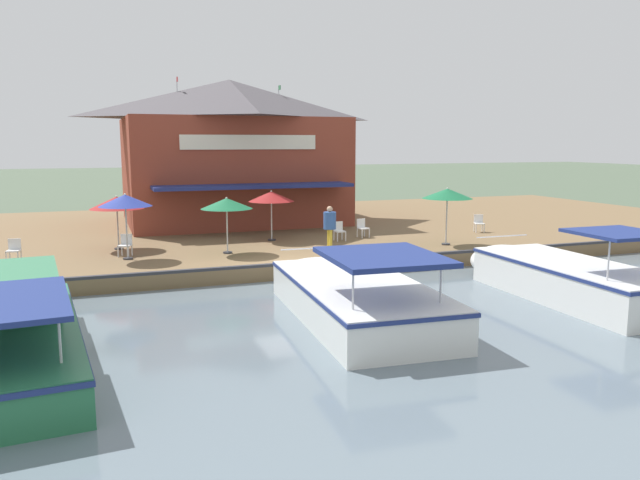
{
  "coord_description": "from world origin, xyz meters",
  "views": [
    {
      "loc": [
        20.91,
        -6.65,
        4.96
      ],
      "look_at": [
        -1.0,
        1.35,
        1.3
      ],
      "focal_mm": 35.0,
      "sensor_mm": 36.0,
      "label": 1
    }
  ],
  "objects_px": {
    "cafe_chair_facing_river": "(362,227)",
    "motorboat_fourth_along": "(3,325)",
    "cafe_chair_back_row_seat": "(479,222)",
    "cafe_chair_beside_entrance": "(14,249)",
    "tree_behind_restaurant": "(256,140)",
    "patio_umbrella_near_quay_edge": "(125,201)",
    "patio_umbrella_mid_patio_right": "(447,194)",
    "cafe_chair_mid_patio": "(339,230)",
    "cafe_chair_far_corner_seat": "(125,244)",
    "patio_umbrella_mid_patio_left": "(271,196)",
    "motorboat_nearest_quay": "(349,292)",
    "motorboat_mid_row": "(556,275)",
    "waterfront_restaurant": "(231,150)",
    "patio_umbrella_far_corner": "(117,203)",
    "person_near_entrance": "(330,222)",
    "patio_umbrella_by_entrance": "(227,204)"
  },
  "relations": [
    {
      "from": "motorboat_nearest_quay",
      "to": "motorboat_fourth_along",
      "type": "bearing_deg",
      "value": -85.8
    },
    {
      "from": "waterfront_restaurant",
      "to": "patio_umbrella_mid_patio_right",
      "type": "distance_m",
      "value": 13.34
    },
    {
      "from": "cafe_chair_far_corner_seat",
      "to": "cafe_chair_facing_river",
      "type": "bearing_deg",
      "value": 97.18
    },
    {
      "from": "cafe_chair_beside_entrance",
      "to": "patio_umbrella_far_corner",
      "type": "bearing_deg",
      "value": 112.7
    },
    {
      "from": "patio_umbrella_by_entrance",
      "to": "motorboat_fourth_along",
      "type": "relative_size",
      "value": 0.23
    },
    {
      "from": "patio_umbrella_by_entrance",
      "to": "patio_umbrella_near_quay_edge",
      "type": "bearing_deg",
      "value": -90.21
    },
    {
      "from": "patio_umbrella_near_quay_edge",
      "to": "person_near_entrance",
      "type": "relative_size",
      "value": 1.37
    },
    {
      "from": "cafe_chair_back_row_seat",
      "to": "person_near_entrance",
      "type": "xyz_separation_m",
      "value": [
        2.44,
        -8.79,
        0.68
      ]
    },
    {
      "from": "patio_umbrella_by_entrance",
      "to": "cafe_chair_far_corner_seat",
      "type": "bearing_deg",
      "value": -100.64
    },
    {
      "from": "cafe_chair_facing_river",
      "to": "tree_behind_restaurant",
      "type": "distance_m",
      "value": 13.52
    },
    {
      "from": "patio_umbrella_far_corner",
      "to": "motorboat_fourth_along",
      "type": "distance_m",
      "value": 11.61
    },
    {
      "from": "cafe_chair_mid_patio",
      "to": "motorboat_nearest_quay",
      "type": "bearing_deg",
      "value": -20.21
    },
    {
      "from": "cafe_chair_back_row_seat",
      "to": "motorboat_fourth_along",
      "type": "relative_size",
      "value": 0.09
    },
    {
      "from": "cafe_chair_beside_entrance",
      "to": "person_near_entrance",
      "type": "xyz_separation_m",
      "value": [
        1.68,
        11.81,
        0.68
      ]
    },
    {
      "from": "person_near_entrance",
      "to": "motorboat_nearest_quay",
      "type": "relative_size",
      "value": 0.2
    },
    {
      "from": "cafe_chair_mid_patio",
      "to": "tree_behind_restaurant",
      "type": "relative_size",
      "value": 0.13
    },
    {
      "from": "patio_umbrella_far_corner",
      "to": "cafe_chair_back_row_seat",
      "type": "height_order",
      "value": "patio_umbrella_far_corner"
    },
    {
      "from": "patio_umbrella_near_quay_edge",
      "to": "patio_umbrella_mid_patio_right",
      "type": "bearing_deg",
      "value": 84.87
    },
    {
      "from": "cafe_chair_facing_river",
      "to": "cafe_chair_far_corner_seat",
      "type": "bearing_deg",
      "value": -82.82
    },
    {
      "from": "motorboat_nearest_quay",
      "to": "patio_umbrella_mid_patio_right",
      "type": "bearing_deg",
      "value": 132.67
    },
    {
      "from": "patio_umbrella_mid_patio_left",
      "to": "cafe_chair_beside_entrance",
      "type": "bearing_deg",
      "value": -80.95
    },
    {
      "from": "cafe_chair_beside_entrance",
      "to": "tree_behind_restaurant",
      "type": "xyz_separation_m",
      "value": [
        -13.93,
        12.77,
        4.04
      ]
    },
    {
      "from": "patio_umbrella_mid_patio_right",
      "to": "patio_umbrella_mid_patio_left",
      "type": "bearing_deg",
      "value": -118.89
    },
    {
      "from": "cafe_chair_mid_patio",
      "to": "motorboat_mid_row",
      "type": "height_order",
      "value": "motorboat_mid_row"
    },
    {
      "from": "patio_umbrella_near_quay_edge",
      "to": "cafe_chair_mid_patio",
      "type": "bearing_deg",
      "value": 99.17
    },
    {
      "from": "cafe_chair_far_corner_seat",
      "to": "waterfront_restaurant",
      "type": "bearing_deg",
      "value": 146.62
    },
    {
      "from": "cafe_chair_far_corner_seat",
      "to": "motorboat_mid_row",
      "type": "relative_size",
      "value": 0.1
    },
    {
      "from": "patio_umbrella_by_entrance",
      "to": "cafe_chair_beside_entrance",
      "type": "distance_m",
      "value": 7.95
    },
    {
      "from": "patio_umbrella_mid_patio_right",
      "to": "cafe_chair_back_row_seat",
      "type": "height_order",
      "value": "patio_umbrella_mid_patio_right"
    },
    {
      "from": "patio_umbrella_far_corner",
      "to": "person_near_entrance",
      "type": "relative_size",
      "value": 1.22
    },
    {
      "from": "patio_umbrella_by_entrance",
      "to": "cafe_chair_beside_entrance",
      "type": "height_order",
      "value": "patio_umbrella_by_entrance"
    },
    {
      "from": "cafe_chair_back_row_seat",
      "to": "person_near_entrance",
      "type": "relative_size",
      "value": 0.47
    },
    {
      "from": "patio_umbrella_mid_patio_left",
      "to": "person_near_entrance",
      "type": "relative_size",
      "value": 1.24
    },
    {
      "from": "cafe_chair_facing_river",
      "to": "tree_behind_restaurant",
      "type": "xyz_separation_m",
      "value": [
        -12.79,
        -1.75,
        4.04
      ]
    },
    {
      "from": "waterfront_restaurant",
      "to": "patio_umbrella_by_entrance",
      "type": "bearing_deg",
      "value": -13.12
    },
    {
      "from": "cafe_chair_facing_river",
      "to": "patio_umbrella_mid_patio_right",
      "type": "bearing_deg",
      "value": 37.86
    },
    {
      "from": "patio_umbrella_mid_patio_right",
      "to": "cafe_chair_beside_entrance",
      "type": "distance_m",
      "value": 17.23
    },
    {
      "from": "waterfront_restaurant",
      "to": "cafe_chair_far_corner_seat",
      "type": "xyz_separation_m",
      "value": [
        9.4,
        -6.19,
        -3.46
      ]
    },
    {
      "from": "waterfront_restaurant",
      "to": "patio_umbrella_far_corner",
      "type": "xyz_separation_m",
      "value": [
        7.65,
        -6.38,
        -2.01
      ]
    },
    {
      "from": "patio_umbrella_near_quay_edge",
      "to": "cafe_chair_mid_patio",
      "type": "xyz_separation_m",
      "value": [
        -1.48,
        9.17,
        -1.74
      ]
    },
    {
      "from": "tree_behind_restaurant",
      "to": "cafe_chair_facing_river",
      "type": "bearing_deg",
      "value": 7.77
    },
    {
      "from": "waterfront_restaurant",
      "to": "cafe_chair_back_row_seat",
      "type": "relative_size",
      "value": 13.81
    },
    {
      "from": "cafe_chair_facing_river",
      "to": "motorboat_fourth_along",
      "type": "xyz_separation_m",
      "value": [
        10.66,
        -13.78,
        -0.3
      ]
    },
    {
      "from": "cafe_chair_beside_entrance",
      "to": "cafe_chair_far_corner_seat",
      "type": "relative_size",
      "value": 1.0
    },
    {
      "from": "cafe_chair_far_corner_seat",
      "to": "person_near_entrance",
      "type": "bearing_deg",
      "value": 79.35
    },
    {
      "from": "person_near_entrance",
      "to": "motorboat_nearest_quay",
      "type": "distance_m",
      "value": 7.57
    },
    {
      "from": "patio_umbrella_near_quay_edge",
      "to": "patio_umbrella_mid_patio_left",
      "type": "height_order",
      "value": "patio_umbrella_near_quay_edge"
    },
    {
      "from": "patio_umbrella_near_quay_edge",
      "to": "patio_umbrella_by_entrance",
      "type": "bearing_deg",
      "value": 89.79
    },
    {
      "from": "patio_umbrella_near_quay_edge",
      "to": "cafe_chair_mid_patio",
      "type": "height_order",
      "value": "patio_umbrella_near_quay_edge"
    },
    {
      "from": "cafe_chair_mid_patio",
      "to": "patio_umbrella_mid_patio_right",
      "type": "bearing_deg",
      "value": 55.68
    }
  ]
}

